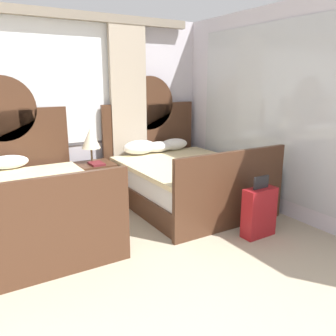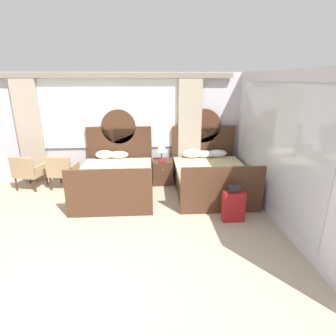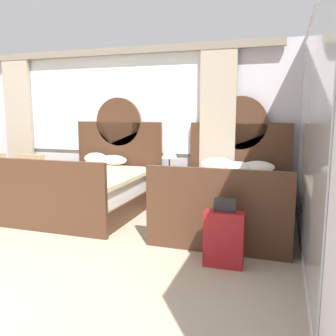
# 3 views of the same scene
# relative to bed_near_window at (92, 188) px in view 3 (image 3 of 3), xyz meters

# --- Properties ---
(wall_back_window) EXTENTS (6.55, 0.22, 2.70)m
(wall_back_window) POSITION_rel_bed_near_window_xyz_m (-0.18, 1.08, 1.07)
(wall_back_window) COLOR silver
(wall_back_window) RESTS_ON ground_plane
(wall_right_mirror) EXTENTS (0.08, 4.94, 2.70)m
(wall_right_mirror) POSITION_rel_bed_near_window_xyz_m (3.12, -1.37, 0.98)
(wall_right_mirror) COLOR silver
(wall_right_mirror) RESTS_ON ground_plane
(bed_near_window) EXTENTS (1.64, 2.12, 1.82)m
(bed_near_window) POSITION_rel_bed_near_window_xyz_m (0.00, 0.00, 0.00)
(bed_near_window) COLOR #472B1C
(bed_near_window) RESTS_ON ground_plane
(bed_near_mirror) EXTENTS (1.64, 2.12, 1.82)m
(bed_near_mirror) POSITION_rel_bed_near_window_xyz_m (2.18, 0.01, 0.01)
(bed_near_mirror) COLOR #472B1C
(bed_near_mirror) RESTS_ON ground_plane
(nightstand_between_beds) EXTENTS (0.50, 0.52, 0.60)m
(nightstand_between_beds) POSITION_rel_bed_near_window_xyz_m (1.09, 0.62, -0.07)
(nightstand_between_beds) COLOR #472B1C
(nightstand_between_beds) RESTS_ON ground_plane
(table_lamp_on_nightstand) EXTENTS (0.27, 0.27, 0.51)m
(table_lamp_on_nightstand) POSITION_rel_bed_near_window_xyz_m (1.07, 0.67, 0.58)
(table_lamp_on_nightstand) COLOR brown
(table_lamp_on_nightstand) RESTS_ON nightstand_between_beds
(book_on_nightstand) EXTENTS (0.18, 0.26, 0.03)m
(book_on_nightstand) POSITION_rel_bed_near_window_xyz_m (1.08, 0.52, 0.25)
(book_on_nightstand) COLOR maroon
(book_on_nightstand) RESTS_ON nightstand_between_beds
(armchair_by_window_left) EXTENTS (0.67, 0.67, 0.84)m
(armchair_by_window_left) POSITION_rel_bed_near_window_xyz_m (-1.33, 0.44, 0.09)
(armchair_by_window_left) COLOR tan
(armchair_by_window_left) RESTS_ON ground_plane
(armchair_by_window_centre) EXTENTS (0.70, 0.70, 0.84)m
(armchair_by_window_centre) POSITION_rel_bed_near_window_xyz_m (-2.13, 0.44, 0.09)
(armchair_by_window_centre) COLOR tan
(armchair_by_window_centre) RESTS_ON ground_plane
(suitcase_on_floor) EXTENTS (0.41, 0.18, 0.72)m
(suitcase_on_floor) POSITION_rel_bed_near_window_xyz_m (2.32, -1.40, -0.08)
(suitcase_on_floor) COLOR maroon
(suitcase_on_floor) RESTS_ON ground_plane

